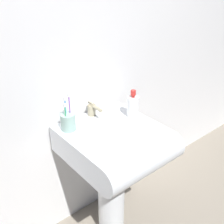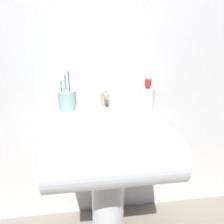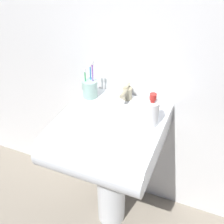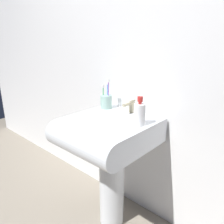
# 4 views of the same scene
# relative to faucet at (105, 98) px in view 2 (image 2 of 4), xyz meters

# --- Properties ---
(wall_back) EXTENTS (5.00, 0.05, 2.40)m
(wall_back) POSITION_rel_faucet_xyz_m (-0.01, 0.10, 0.34)
(wall_back) COLOR white
(wall_back) RESTS_ON ground
(sink_pedestal) EXTENTS (0.18, 0.18, 0.66)m
(sink_pedestal) POSITION_rel_faucet_xyz_m (-0.01, -0.20, -0.53)
(sink_pedestal) COLOR white
(sink_pedestal) RESTS_ON ground
(sink_basin) EXTENTS (0.53, 0.59, 0.16)m
(sink_basin) POSITION_rel_faucet_xyz_m (-0.01, -0.26, -0.12)
(sink_basin) COLOR white
(sink_basin) RESTS_ON sink_pedestal
(faucet) EXTENTS (0.05, 0.13, 0.09)m
(faucet) POSITION_rel_faucet_xyz_m (0.00, 0.00, 0.00)
(faucet) COLOR tan
(faucet) RESTS_ON sink_basin
(toothbrush_cup) EXTENTS (0.09, 0.09, 0.22)m
(toothbrush_cup) POSITION_rel_faucet_xyz_m (-0.20, -0.05, 0.01)
(toothbrush_cup) COLOR #99BFB2
(toothbrush_cup) RESTS_ON sink_basin
(soap_bottle) EXTENTS (0.07, 0.07, 0.18)m
(soap_bottle) POSITION_rel_faucet_xyz_m (0.18, -0.17, 0.03)
(soap_bottle) COLOR white
(soap_bottle) RESTS_ON sink_basin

